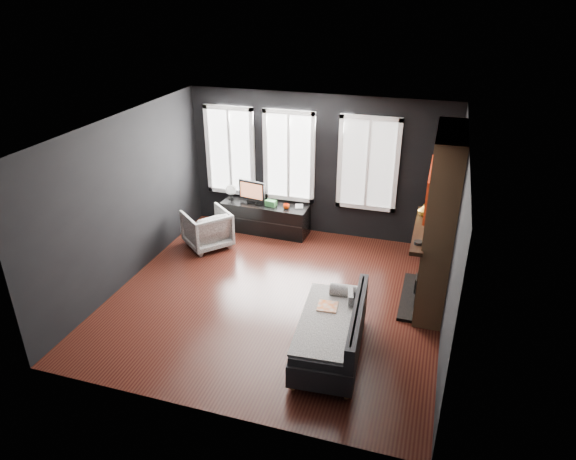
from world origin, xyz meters
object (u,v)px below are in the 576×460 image
(sofa, at_px, (331,329))
(media_console, at_px, (265,218))
(monitor, at_px, (252,190))
(mug, at_px, (286,206))
(book, at_px, (295,202))
(armchair, at_px, (207,227))
(mantel_vase, at_px, (424,210))

(sofa, relative_size, media_console, 1.04)
(sofa, distance_m, monitor, 4.01)
(mug, relative_size, book, 0.57)
(book, bearing_deg, monitor, -177.26)
(sofa, xyz_separation_m, media_console, (-2.05, 3.24, -0.09))
(armchair, height_order, monitor, monitor)
(armchair, bearing_deg, mantel_vase, 127.00)
(sofa, xyz_separation_m, mug, (-1.59, 3.14, 0.27))
(media_console, bearing_deg, book, 5.95)
(mantel_vase, bearing_deg, monitor, 160.71)
(sofa, bearing_deg, armchair, 136.92)
(armchair, distance_m, mug, 1.54)
(media_console, xyz_separation_m, mug, (0.46, -0.10, 0.35))
(armchair, height_order, book, book)
(monitor, relative_size, mug, 4.68)
(sofa, bearing_deg, media_console, 118.28)
(sofa, relative_size, monitor, 3.16)
(sofa, relative_size, book, 8.47)
(book, bearing_deg, sofa, -66.05)
(monitor, xyz_separation_m, mug, (0.73, -0.10, -0.19))
(mug, bearing_deg, mantel_vase, -22.30)
(sofa, xyz_separation_m, book, (-1.46, 3.28, 0.31))
(sofa, bearing_deg, mug, 112.80)
(book, bearing_deg, mantel_vase, -26.20)
(armchair, height_order, mantel_vase, mantel_vase)
(book, bearing_deg, mug, -133.00)
(media_console, xyz_separation_m, mantel_vase, (3.00, -1.14, 1.03))
(mug, distance_m, mantel_vase, 2.83)
(book, height_order, mantel_vase, mantel_vase)
(mug, bearing_deg, monitor, 172.04)
(armchair, bearing_deg, media_console, 178.55)
(sofa, relative_size, mantel_vase, 9.47)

